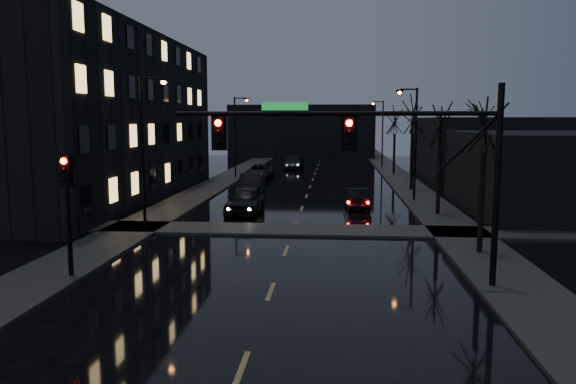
% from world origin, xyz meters
% --- Properties ---
extents(sidewalk_left, '(3.00, 140.00, 0.12)m').
position_xyz_m(sidewalk_left, '(-8.50, 35.00, 0.06)').
color(sidewalk_left, '#2D2D2B').
rests_on(sidewalk_left, ground).
extents(sidewalk_right, '(3.00, 140.00, 0.12)m').
position_xyz_m(sidewalk_right, '(8.50, 35.00, 0.06)').
color(sidewalk_right, '#2D2D2B').
rests_on(sidewalk_right, ground).
extents(sidewalk_cross, '(40.00, 3.00, 0.12)m').
position_xyz_m(sidewalk_cross, '(0.00, 18.50, 0.06)').
color(sidewalk_cross, '#2D2D2B').
rests_on(sidewalk_cross, ground).
extents(apartment_block, '(12.00, 30.00, 12.00)m').
position_xyz_m(apartment_block, '(-16.50, 30.00, 6.00)').
color(apartment_block, black).
rests_on(apartment_block, ground).
extents(commercial_right_near, '(10.00, 14.00, 5.00)m').
position_xyz_m(commercial_right_near, '(15.50, 26.00, 2.50)').
color(commercial_right_near, black).
rests_on(commercial_right_near, ground).
extents(commercial_right_far, '(12.00, 18.00, 6.00)m').
position_xyz_m(commercial_right_far, '(17.00, 48.00, 3.00)').
color(commercial_right_far, black).
rests_on(commercial_right_far, ground).
extents(far_block, '(22.00, 10.00, 8.00)m').
position_xyz_m(far_block, '(-3.00, 78.00, 4.00)').
color(far_block, black).
rests_on(far_block, ground).
extents(signal_mast, '(11.11, 0.41, 7.00)m').
position_xyz_m(signal_mast, '(3.85, 9.00, 4.87)').
color(signal_mast, black).
rests_on(signal_mast, ground).
extents(signal_pole_left, '(0.35, 0.41, 4.53)m').
position_xyz_m(signal_pole_left, '(-7.50, 8.99, 3.01)').
color(signal_pole_left, black).
rests_on(signal_pole_left, ground).
extents(tree_near, '(3.52, 3.52, 8.08)m').
position_xyz_m(tree_near, '(8.40, 14.00, 6.22)').
color(tree_near, black).
rests_on(tree_near, ground).
extents(tree_mid_a, '(3.30, 3.30, 7.58)m').
position_xyz_m(tree_mid_a, '(8.40, 24.00, 5.83)').
color(tree_mid_a, black).
rests_on(tree_mid_a, ground).
extents(tree_mid_b, '(3.74, 3.74, 8.59)m').
position_xyz_m(tree_mid_b, '(8.40, 36.00, 6.61)').
color(tree_mid_b, black).
rests_on(tree_mid_b, ground).
extents(tree_far, '(3.43, 3.43, 7.88)m').
position_xyz_m(tree_far, '(8.40, 50.00, 6.06)').
color(tree_far, black).
rests_on(tree_far, ground).
extents(streetlight_l_near, '(1.53, 0.28, 8.00)m').
position_xyz_m(streetlight_l_near, '(-7.58, 18.00, 4.77)').
color(streetlight_l_near, black).
rests_on(streetlight_l_near, ground).
extents(streetlight_l_far, '(1.53, 0.28, 8.00)m').
position_xyz_m(streetlight_l_far, '(-7.58, 45.00, 4.77)').
color(streetlight_l_far, black).
rests_on(streetlight_l_far, ground).
extents(streetlight_r_mid, '(1.53, 0.28, 8.00)m').
position_xyz_m(streetlight_r_mid, '(7.58, 30.00, 4.77)').
color(streetlight_r_mid, black).
rests_on(streetlight_r_mid, ground).
extents(streetlight_r_far, '(1.53, 0.28, 8.00)m').
position_xyz_m(streetlight_r_far, '(7.58, 58.00, 4.77)').
color(streetlight_r_far, black).
rests_on(streetlight_r_far, ground).
extents(oncoming_car_a, '(2.07, 5.01, 1.70)m').
position_xyz_m(oncoming_car_a, '(-3.38, 23.59, 0.85)').
color(oncoming_car_a, black).
rests_on(oncoming_car_a, ground).
extents(oncoming_car_b, '(1.91, 5.05, 1.64)m').
position_xyz_m(oncoming_car_b, '(-4.33, 32.64, 0.82)').
color(oncoming_car_b, black).
rests_on(oncoming_car_b, ground).
extents(oncoming_car_c, '(2.43, 5.20, 1.44)m').
position_xyz_m(oncoming_car_c, '(-5.24, 44.18, 0.72)').
color(oncoming_car_c, black).
rests_on(oncoming_car_c, ground).
extents(oncoming_car_d, '(2.30, 5.30, 1.52)m').
position_xyz_m(oncoming_car_d, '(-2.73, 55.92, 0.76)').
color(oncoming_car_d, black).
rests_on(oncoming_car_d, ground).
extents(lead_car, '(1.75, 4.19, 1.35)m').
position_xyz_m(lead_car, '(3.59, 26.42, 0.67)').
color(lead_car, black).
rests_on(lead_car, ground).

